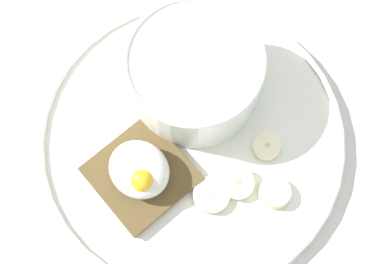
# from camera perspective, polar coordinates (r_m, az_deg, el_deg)

# --- Properties ---
(ground_plane) EXTENTS (1.20, 1.20, 0.02)m
(ground_plane) POSITION_cam_1_polar(r_m,az_deg,el_deg) (0.55, -0.00, -1.23)
(ground_plane) COLOR beige
(ground_plane) RESTS_ON ground
(plate) EXTENTS (0.31, 0.31, 0.02)m
(plate) POSITION_cam_1_polar(r_m,az_deg,el_deg) (0.54, -0.00, -0.70)
(plate) COLOR silver
(plate) RESTS_ON ground_plane
(oatmeal_bowl) EXTENTS (0.13, 0.13, 0.07)m
(oatmeal_bowl) POSITION_cam_1_polar(r_m,az_deg,el_deg) (0.52, 0.25, 6.23)
(oatmeal_bowl) COLOR white
(oatmeal_bowl) RESTS_ON plate
(toast_slice) EXTENTS (0.10, 0.10, 0.01)m
(toast_slice) POSITION_cam_1_polar(r_m,az_deg,el_deg) (0.52, -5.44, -4.52)
(toast_slice) COLOR brown
(toast_slice) RESTS_ON plate
(poached_egg) EXTENTS (0.06, 0.05, 0.04)m
(poached_egg) POSITION_cam_1_polar(r_m,az_deg,el_deg) (0.50, -5.67, -4.08)
(poached_egg) COLOR white
(poached_egg) RESTS_ON toast_slice
(banana_slice_front) EXTENTS (0.04, 0.04, 0.02)m
(banana_slice_front) POSITION_cam_1_polar(r_m,az_deg,el_deg) (0.52, 4.82, -5.43)
(banana_slice_front) COLOR beige
(banana_slice_front) RESTS_ON plate
(banana_slice_left) EXTENTS (0.03, 0.03, 0.01)m
(banana_slice_left) POSITION_cam_1_polar(r_m,az_deg,el_deg) (0.53, 7.97, -1.50)
(banana_slice_left) COLOR #F8EDC5
(banana_slice_left) RESTS_ON plate
(banana_slice_back) EXTENTS (0.04, 0.04, 0.01)m
(banana_slice_back) POSITION_cam_1_polar(r_m,az_deg,el_deg) (0.52, 8.80, -6.43)
(banana_slice_back) COLOR beige
(banana_slice_back) RESTS_ON plate
(banana_slice_right) EXTENTS (0.05, 0.05, 0.01)m
(banana_slice_right) POSITION_cam_1_polar(r_m,az_deg,el_deg) (0.52, 2.06, -6.72)
(banana_slice_right) COLOR beige
(banana_slice_right) RESTS_ON plate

